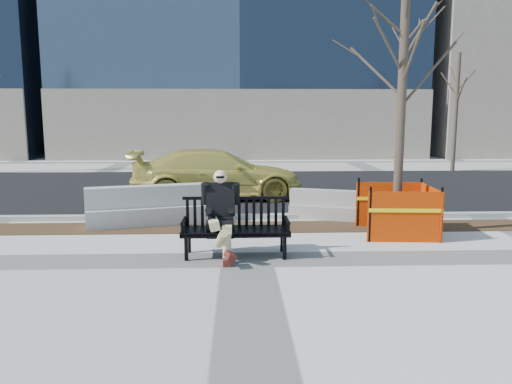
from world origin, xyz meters
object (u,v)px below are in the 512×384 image
sedan (217,198)px  jersey_barrier_right (342,220)px  jersey_barrier_left (159,224)px  bench (236,256)px  seated_man (221,255)px  tree_fence (396,234)px

sedan → jersey_barrier_right: bearing=-140.6°
jersey_barrier_left → jersey_barrier_right: jersey_barrier_left is taller
jersey_barrier_left → sedan: bearing=55.3°
jersey_barrier_left → jersey_barrier_right: (4.49, 0.31, 0.00)m
bench → jersey_barrier_left: bench is taller
jersey_barrier_right → sedan: bearing=152.7°
bench → jersey_barrier_right: size_ratio=0.78×
seated_man → jersey_barrier_left: (-1.57, 2.73, 0.00)m
seated_man → sedan: bearing=92.9°
tree_fence → sedan: 6.34m
bench → seated_man: 0.28m
bench → jersey_barrier_right: 4.07m
jersey_barrier_right → bench: bearing=-112.0°
bench → jersey_barrier_left: size_ratio=0.61×
jersey_barrier_left → tree_fence: bearing=-28.3°
bench → sedan: sedan is taller
bench → jersey_barrier_left: 3.34m
seated_man → sedan: seated_man is taller
sedan → jersey_barrier_left: 3.84m
tree_fence → jersey_barrier_left: tree_fence is taller
sedan → tree_fence: bearing=-144.4°
jersey_barrier_left → jersey_barrier_right: size_ratio=1.27×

